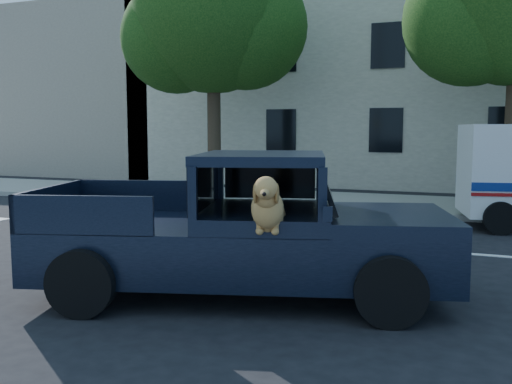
{
  "coord_description": "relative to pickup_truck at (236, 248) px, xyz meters",
  "views": [
    {
      "loc": [
        4.18,
        -7.47,
        2.28
      ],
      "look_at": [
        1.59,
        -0.86,
        1.48
      ],
      "focal_mm": 40.0,
      "sensor_mm": 36.0,
      "label": 1
    }
  ],
  "objects": [
    {
      "name": "building_left",
      "position": [
        -16.16,
        17.01,
        3.34
      ],
      "size": [
        12.0,
        6.0,
        8.0
      ],
      "primitive_type": "cube",
      "color": "tan",
      "rests_on": "ground"
    },
    {
      "name": "ground",
      "position": [
        -1.16,
        0.51,
        -0.66
      ],
      "size": [
        120.0,
        120.0,
        0.0
      ],
      "primitive_type": "plane",
      "color": "black",
      "rests_on": "ground"
    },
    {
      "name": "pickup_truck",
      "position": [
        0.0,
        0.0,
        0.0
      ],
      "size": [
        5.81,
        3.55,
        1.95
      ],
      "rotation": [
        0.0,
        0.0,
        0.28
      ],
      "color": "black",
      "rests_on": "ground"
    },
    {
      "name": "far_sidewalk",
      "position": [
        -1.16,
        9.71,
        -0.58
      ],
      "size": [
        60.0,
        4.0,
        0.15
      ],
      "primitive_type": "cube",
      "color": "gray",
      "rests_on": "ground"
    },
    {
      "name": "lane_stripes",
      "position": [
        0.84,
        3.91,
        -0.65
      ],
      "size": [
        21.6,
        0.14,
        0.01
      ],
      "primitive_type": null,
      "color": "silver",
      "rests_on": "ground"
    },
    {
      "name": "street_tree_left",
      "position": [
        -5.13,
        10.13,
        5.05
      ],
      "size": [
        6.0,
        5.2,
        8.6
      ],
      "color": "#332619",
      "rests_on": "ground"
    },
    {
      "name": "building_main",
      "position": [
        1.84,
        17.01,
        3.84
      ],
      "size": [
        26.0,
        6.0,
        9.0
      ],
      "primitive_type": "cube",
      "color": "beige",
      "rests_on": "ground"
    }
  ]
}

